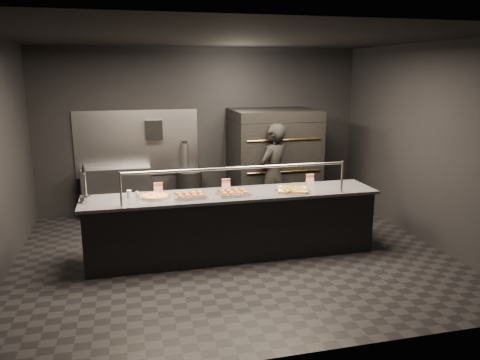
{
  "coord_description": "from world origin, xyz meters",
  "views": [
    {
      "loc": [
        -1.41,
        -6.13,
        2.57
      ],
      "look_at": [
        0.16,
        0.2,
        1.06
      ],
      "focal_mm": 35.0,
      "sensor_mm": 36.0,
      "label": 1
    }
  ],
  "objects": [
    {
      "name": "room",
      "position": [
        -0.02,
        0.05,
        1.5
      ],
      "size": [
        6.04,
        6.0,
        3.0
      ],
      "color": "black",
      "rests_on": "ground"
    },
    {
      "name": "service_counter",
      "position": [
        0.0,
        -0.0,
        0.46
      ],
      "size": [
        4.1,
        0.78,
        1.37
      ],
      "color": "black",
      "rests_on": "ground"
    },
    {
      "name": "pizza_oven",
      "position": [
        1.2,
        1.9,
        0.97
      ],
      "size": [
        1.5,
        1.23,
        1.91
      ],
      "color": "black",
      "rests_on": "ground"
    },
    {
      "name": "prep_shelf",
      "position": [
        -1.6,
        2.32,
        0.45
      ],
      "size": [
        1.2,
        0.35,
        0.9
      ],
      "primitive_type": "cube",
      "color": "#99999E",
      "rests_on": "ground"
    },
    {
      "name": "towel_dispenser",
      "position": [
        -0.9,
        2.39,
        1.55
      ],
      "size": [
        0.3,
        0.2,
        0.35
      ],
      "primitive_type": "cube",
      "color": "black",
      "rests_on": "room"
    },
    {
      "name": "fire_extinguisher",
      "position": [
        -0.35,
        2.4,
        1.06
      ],
      "size": [
        0.14,
        0.14,
        0.51
      ],
      "color": "#B2B2B7",
      "rests_on": "room"
    },
    {
      "name": "beer_tap",
      "position": [
        -1.95,
        0.01,
        1.08
      ],
      "size": [
        0.14,
        0.2,
        0.55
      ],
      "color": "silver",
      "rests_on": "service_counter"
    },
    {
      "name": "round_pizza",
      "position": [
        -1.07,
        0.05,
        0.94
      ],
      "size": [
        0.42,
        0.42,
        0.03
      ],
      "color": "silver",
      "rests_on": "service_counter"
    },
    {
      "name": "slider_tray_a",
      "position": [
        -0.6,
        -0.07,
        0.94
      ],
      "size": [
        0.45,
        0.35,
        0.07
      ],
      "color": "silver",
      "rests_on": "service_counter"
    },
    {
      "name": "slider_tray_b",
      "position": [
        -0.0,
        -0.08,
        0.95
      ],
      "size": [
        0.49,
        0.41,
        0.07
      ],
      "color": "silver",
      "rests_on": "service_counter"
    },
    {
      "name": "square_pizza",
      "position": [
        0.85,
        -0.09,
        0.94
      ],
      "size": [
        0.51,
        0.51,
        0.05
      ],
      "color": "silver",
      "rests_on": "service_counter"
    },
    {
      "name": "condiment_jar",
      "position": [
        -1.37,
        0.11,
        0.97
      ],
      "size": [
        0.16,
        0.06,
        0.1
      ],
      "color": "silver",
      "rests_on": "service_counter"
    },
    {
      "name": "tent_cards",
      "position": [
        0.08,
        0.28,
        1.0
      ],
      "size": [
        2.39,
        0.04,
        0.15
      ],
      "color": "white",
      "rests_on": "service_counter"
    },
    {
      "name": "trash_bin",
      "position": [
        -0.31,
        2.22,
        0.4
      ],
      "size": [
        0.48,
        0.48,
        0.79
      ],
      "primitive_type": "cylinder",
      "color": "black",
      "rests_on": "ground"
    },
    {
      "name": "worker",
      "position": [
        0.98,
        1.21,
        0.87
      ],
      "size": [
        0.76,
        0.72,
        1.74
      ],
      "primitive_type": "imported",
      "rotation": [
        0.0,
        0.0,
        3.79
      ],
      "color": "black",
      "rests_on": "ground"
    }
  ]
}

